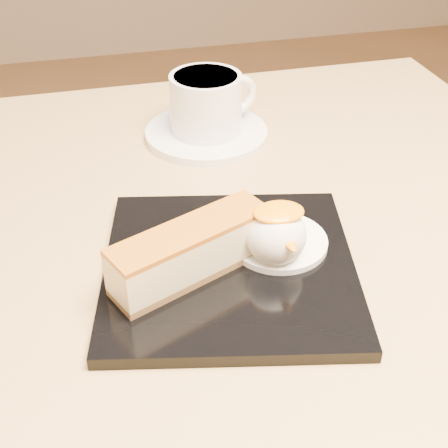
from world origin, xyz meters
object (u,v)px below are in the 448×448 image
object	(u,v)px
cheesecake	(191,251)
table	(231,356)
coffee_cup	(208,102)
dessert_plate	(230,268)
ice_cream_scoop	(276,235)
saucer	(207,133)

from	to	relation	value
cheesecake	table	bearing A→B (deg)	20.62
table	coffee_cup	bearing A→B (deg)	82.86
dessert_plate	coffee_cup	xyz separation A→B (m)	(0.04, 0.26, 0.04)
coffee_cup	dessert_plate	bearing A→B (deg)	-116.69
dessert_plate	cheesecake	distance (m)	0.05
ice_cream_scoop	coffee_cup	xyz separation A→B (m)	(0.00, 0.26, 0.01)
table	dessert_plate	distance (m)	0.17
table	ice_cream_scoop	bearing A→B (deg)	-60.19
dessert_plate	saucer	world-z (taller)	dessert_plate
cheesecake	coffee_cup	bearing A→B (deg)	50.70
cheesecake	saucer	size ratio (longest dim) A/B	0.99
cheesecake	ice_cream_scoop	size ratio (longest dim) A/B	2.80
coffee_cup	cheesecake	bearing A→B (deg)	-123.76
dessert_plate	coffee_cup	distance (m)	0.27
dessert_plate	coffee_cup	bearing A→B (deg)	81.11
cheesecake	coffee_cup	xyz separation A→B (m)	(0.08, 0.26, 0.01)
ice_cream_scoop	table	bearing A→B (deg)	119.81
saucer	coffee_cup	size ratio (longest dim) A/B	1.33
ice_cream_scoop	saucer	size ratio (longest dim) A/B	0.36
ice_cream_scoop	saucer	xyz separation A→B (m)	(-0.00, 0.26, -0.03)
dessert_plate	coffee_cup	size ratio (longest dim) A/B	1.95
table	ice_cream_scoop	xyz separation A→B (m)	(0.03, -0.05, 0.19)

